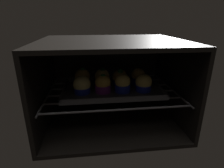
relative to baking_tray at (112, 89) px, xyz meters
The scene contains 11 objects.
oven_cavity 6.49cm from the baking_tray, 90.00° to the left, with size 59.00×47.00×37.00cm.
oven_rack 2.12cm from the baking_tray, 90.00° to the left, with size 54.80×42.00×0.80cm.
baking_tray is the anchor object (origin of this frame).
muffin_row0_col0 13.74cm from the baking_tray, 162.52° to the right, with size 7.00×7.00×7.28cm.
muffin_row0_col1 6.92cm from the baking_tray, 137.20° to the right, with size 6.42×6.42×7.71cm.
muffin_row0_col2 6.97cm from the baking_tray, 48.30° to the right, with size 6.42×6.42×7.40cm.
muffin_row0_col3 13.91cm from the baking_tray, 19.83° to the right, with size 6.85×6.85×7.21cm.
muffin_row1_col0 14.08cm from the baking_tray, 160.20° to the left, with size 6.68×6.68×8.32cm.
muffin_row1_col1 6.96cm from the baking_tray, 133.69° to the left, with size 6.60×6.60×8.02cm.
muffin_row1_col2 6.83cm from the baking_tray, 45.74° to the left, with size 6.77×6.77×7.68cm.
muffin_row1_col3 13.78cm from the baking_tray, 18.56° to the left, with size 6.42×6.42×7.26cm.
Camera 1 is at (-8.58, -52.40, 43.63)cm, focal length 28.93 mm.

